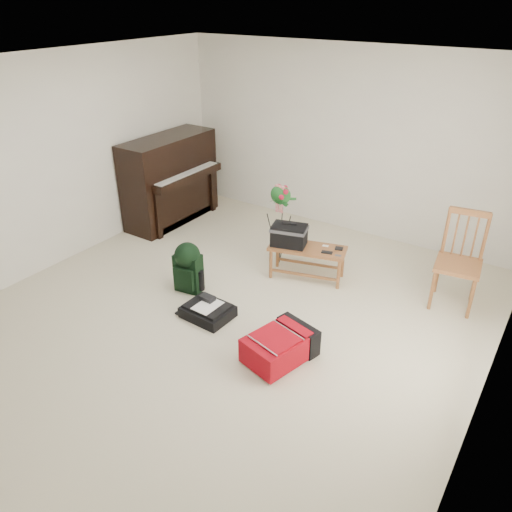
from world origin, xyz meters
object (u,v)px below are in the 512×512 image
Objects in this scene: black_duffel at (208,310)px; green_backpack at (188,265)px; piano at (171,181)px; dining_chair at (460,262)px; bench at (296,238)px; red_suitcase at (282,344)px; flower_stand at (280,225)px.

black_duffel is 0.85× the size of green_backpack.
dining_chair is (4.09, -0.01, -0.08)m from piano.
black_duffel is (-0.32, -1.30, -0.41)m from bench.
black_duffel is 0.65m from green_backpack.
dining_chair is at bearing 41.68° from black_duffel.
red_suitcase is (3.00, -1.83, -0.45)m from piano.
black_duffel is at bearing -119.26° from bench.
red_suitcase is (-1.09, -1.82, -0.37)m from dining_chair.
red_suitcase is at bearing -128.46° from dining_chair.
piano is at bearing 127.51° from green_backpack.
black_duffel is at bearing -172.34° from red_suitcase.
bench is at bearing 78.59° from black_duffel.
dining_chair is 1.77× the size of green_backpack.
piano is at bearing 142.02° from black_duffel.
black_duffel is at bearing -148.23° from dining_chair.
piano is 1.42× the size of dining_chair.
dining_chair reaches higher than bench.
dining_chair reaches higher than black_duffel.
flower_stand is at bearing 140.80° from bench.
bench reaches higher than red_suitcase.
flower_stand is (0.52, 1.13, 0.19)m from green_backpack.
piano is 2.37m from bench.
dining_chair is at bearing -2.49° from bench.
black_duffel is (2.01, -1.71, -0.52)m from piano.
green_backpack is (-1.50, 0.42, 0.18)m from red_suitcase.
black_duffel is at bearing -40.35° from piano.
green_backpack is (-2.59, -1.40, -0.19)m from dining_chair.
bench is 1.40m from black_duffel.
dining_chair reaches higher than red_suitcase.
flower_stand is at bearing 55.84° from green_backpack.
flower_stand reaches higher than green_backpack.
flower_stand is (-0.31, 0.13, 0.03)m from bench.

